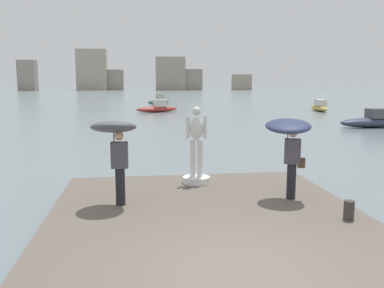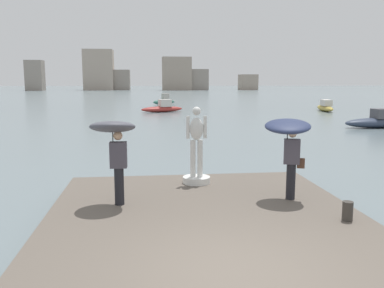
{
  "view_description": "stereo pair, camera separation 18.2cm",
  "coord_description": "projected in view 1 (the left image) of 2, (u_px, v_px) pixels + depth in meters",
  "views": [
    {
      "loc": [
        -1.45,
        -5.74,
        3.28
      ],
      "look_at": [
        0.0,
        5.22,
        1.55
      ],
      "focal_mm": 38.3,
      "sensor_mm": 36.0,
      "label": 1
    },
    {
      "loc": [
        -1.27,
        -5.76,
        3.28
      ],
      "look_at": [
        0.0,
        5.22,
        1.55
      ],
      "focal_mm": 38.3,
      "sensor_mm": 36.0,
      "label": 2
    }
  ],
  "objects": [
    {
      "name": "mooring_bollard",
      "position": [
        349.0,
        210.0,
        8.5
      ],
      "size": [
        0.22,
        0.22,
        0.41
      ],
      "primitive_type": "cylinder",
      "color": "#38332D",
      "rests_on": "pier"
    },
    {
      "name": "statue_white_figure",
      "position": [
        196.0,
        156.0,
        11.47
      ],
      "size": [
        0.78,
        0.78,
        2.16
      ],
      "color": "silver",
      "rests_on": "pier"
    },
    {
      "name": "onlooker_right",
      "position": [
        289.0,
        136.0,
        9.87
      ],
      "size": [
        1.4,
        1.41,
        2.0
      ],
      "color": "black",
      "rests_on": "pier"
    },
    {
      "name": "boat_leftward",
      "position": [
        159.0,
        101.0,
        55.28
      ],
      "size": [
        3.31,
        2.28,
        1.5
      ],
      "color": "#336B5B",
      "rests_on": "ground"
    },
    {
      "name": "onlooker_left",
      "position": [
        115.0,
        138.0,
        9.33
      ],
      "size": [
        1.1,
        1.12,
        2.04
      ],
      "color": "black",
      "rests_on": "pier"
    },
    {
      "name": "boat_far",
      "position": [
        320.0,
        107.0,
        43.93
      ],
      "size": [
        1.94,
        5.19,
        1.24
      ],
      "color": "#B2993D",
      "rests_on": "ground"
    },
    {
      "name": "distant_skyline",
      "position": [
        128.0,
        75.0,
        136.5
      ],
      "size": [
        75.48,
        12.98,
        13.33
      ],
      "color": "gray",
      "rests_on": "ground"
    },
    {
      "name": "pier",
      "position": [
        215.0,
        239.0,
        7.99
      ],
      "size": [
        6.87,
        9.48,
        0.4
      ],
      "primitive_type": "cube",
      "color": "#60564C",
      "rests_on": "ground"
    },
    {
      "name": "ground_plane",
      "position": [
        151.0,
        110.0,
        45.5
      ],
      "size": [
        400.0,
        400.0,
        0.0
      ],
      "primitive_type": "plane",
      "color": "slate"
    },
    {
      "name": "boat_near",
      "position": [
        158.0,
        108.0,
        42.44
      ],
      "size": [
        4.68,
        2.64,
        1.3
      ],
      "color": "#9E2D28",
      "rests_on": "ground"
    },
    {
      "name": "boat_mid",
      "position": [
        374.0,
        121.0,
        28.71
      ],
      "size": [
        5.02,
        1.66,
        1.32
      ],
      "color": "#2D384C",
      "rests_on": "ground"
    }
  ]
}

